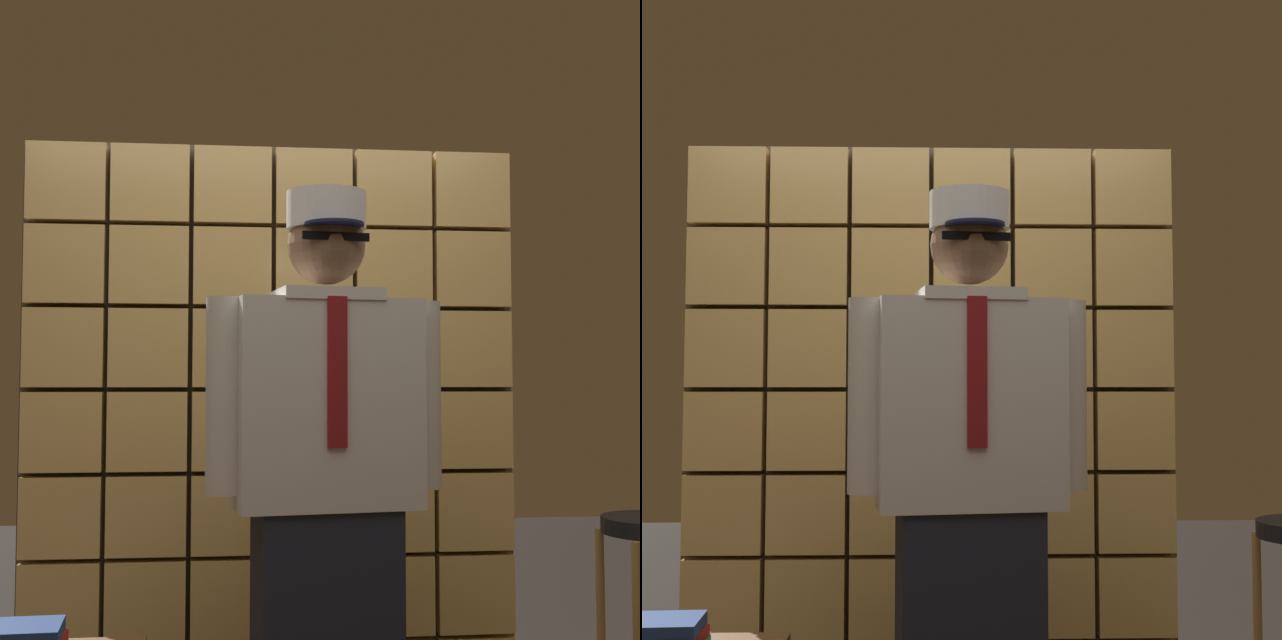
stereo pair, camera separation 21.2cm
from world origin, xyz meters
TOP-DOWN VIEW (x-y plane):
  - glass_block_wall at (-0.00, 1.19)m, footprint 1.82×0.10m
  - standing_person at (0.12, 0.46)m, footprint 0.71×0.34m
  - book_stack at (-0.68, 0.19)m, footprint 0.27×0.23m

SIDE VIEW (x-z plane):
  - book_stack at x=-0.68m, z-range 0.51..0.61m
  - standing_person at x=0.12m, z-range 0.04..1.81m
  - glass_block_wall at x=0.00m, z-range -0.02..2.10m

